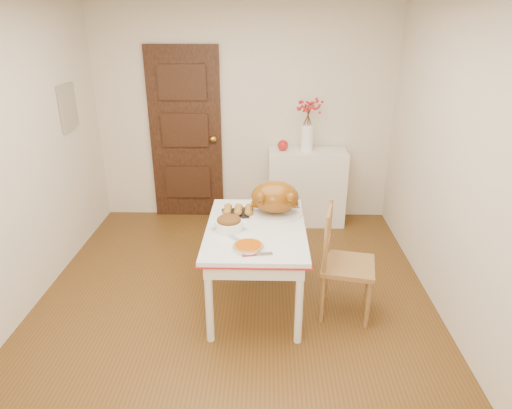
{
  "coord_description": "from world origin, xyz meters",
  "views": [
    {
      "loc": [
        0.27,
        -3.29,
        2.33
      ],
      "look_at": [
        0.19,
        0.12,
        0.91
      ],
      "focal_mm": 31.57,
      "sensor_mm": 36.0,
      "label": 1
    }
  ],
  "objects_px": {
    "chair_oak": "(348,263)",
    "pumpkin_pie": "(248,246)",
    "turkey_platter": "(275,199)",
    "sideboard": "(307,187)",
    "kitchen_table": "(256,265)"
  },
  "relations": [
    {
      "from": "chair_oak",
      "to": "pumpkin_pie",
      "type": "bearing_deg",
      "value": 118.43
    },
    {
      "from": "kitchen_table",
      "to": "sideboard",
      "type": "bearing_deg",
      "value": 71.73
    },
    {
      "from": "turkey_platter",
      "to": "pumpkin_pie",
      "type": "bearing_deg",
      "value": -114.17
    },
    {
      "from": "sideboard",
      "to": "turkey_platter",
      "type": "height_order",
      "value": "turkey_platter"
    },
    {
      "from": "sideboard",
      "to": "turkey_platter",
      "type": "distance_m",
      "value": 1.57
    },
    {
      "from": "kitchen_table",
      "to": "pumpkin_pie",
      "type": "relative_size",
      "value": 5.26
    },
    {
      "from": "sideboard",
      "to": "turkey_platter",
      "type": "relative_size",
      "value": 1.89
    },
    {
      "from": "chair_oak",
      "to": "pumpkin_pie",
      "type": "xyz_separation_m",
      "value": [
        -0.81,
        -0.25,
        0.28
      ]
    },
    {
      "from": "turkey_platter",
      "to": "pumpkin_pie",
      "type": "relative_size",
      "value": 2.06
    },
    {
      "from": "sideboard",
      "to": "kitchen_table",
      "type": "relative_size",
      "value": 0.74
    },
    {
      "from": "kitchen_table",
      "to": "chair_oak",
      "type": "height_order",
      "value": "chair_oak"
    },
    {
      "from": "sideboard",
      "to": "kitchen_table",
      "type": "height_order",
      "value": "sideboard"
    },
    {
      "from": "turkey_platter",
      "to": "kitchen_table",
      "type": "bearing_deg",
      "value": -128.63
    },
    {
      "from": "kitchen_table",
      "to": "turkey_platter",
      "type": "relative_size",
      "value": 2.55
    },
    {
      "from": "chair_oak",
      "to": "pumpkin_pie",
      "type": "height_order",
      "value": "chair_oak"
    }
  ]
}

